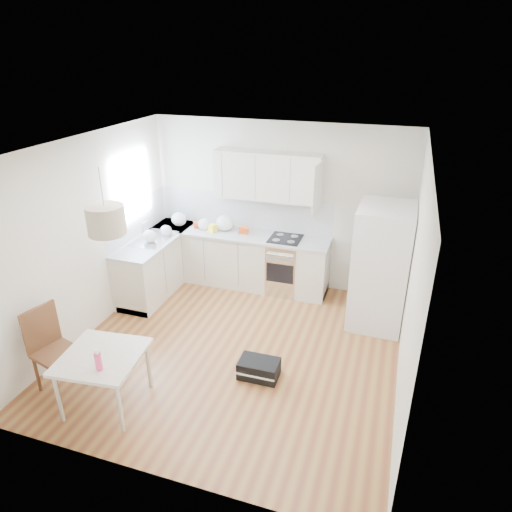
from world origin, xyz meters
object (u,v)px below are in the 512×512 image
Objects in this scene: dining_table at (102,360)px; gym_bag at (259,369)px; refrigerator at (382,267)px; dining_chair at (56,352)px.

gym_bag is at bearing 27.13° from dining_table.
dining_table reaches higher than gym_bag.
gym_bag is at bearing -125.44° from refrigerator.
refrigerator is at bearing 53.21° from dining_chair.
dining_chair is at bearing -141.55° from refrigerator.
dining_table is 1.91× the size of gym_bag.
dining_chair is at bearing 168.96° from dining_table.
dining_table is 0.90× the size of dining_chair.
dining_table is at bearing -134.77° from refrigerator.
refrigerator is 1.91× the size of dining_table.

